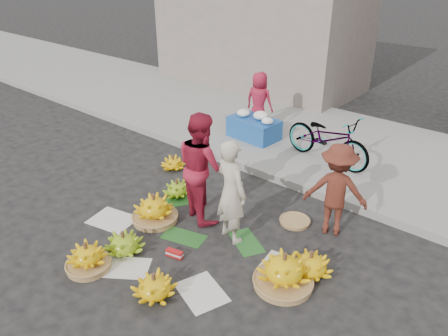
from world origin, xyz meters
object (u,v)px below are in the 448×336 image
Objects in this scene: banana_bunch_4 at (284,271)px; bicycle at (328,138)px; flower_table at (254,127)px; banana_bunch_0 at (155,209)px; vendor_cream at (231,191)px.

bicycle is at bearing 109.65° from banana_bunch_4.
flower_table is 0.60× the size of bicycle.
flower_table is at bearing 130.85° from banana_bunch_4.
banana_bunch_0 is 0.39× the size of bicycle.
flower_table reaches higher than banana_bunch_4.
banana_bunch_4 is at bearing 0.82° from banana_bunch_0.
vendor_cream is at bearing -170.89° from bicycle.
bicycle reaches higher than banana_bunch_4.
flower_table is (-0.62, 3.51, 0.17)m from banana_bunch_0.
bicycle is at bearing 71.41° from banana_bunch_0.
bicycle reaches higher than banana_bunch_0.
banana_bunch_4 is 0.77× the size of flower_table.
vendor_cream reaches higher than flower_table.
bicycle is (-1.22, 3.42, 0.39)m from banana_bunch_4.
vendor_cream is 3.61m from flower_table.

